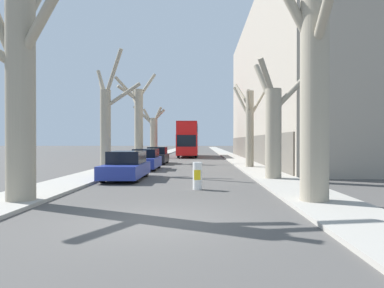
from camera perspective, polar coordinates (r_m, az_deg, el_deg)
The scene contains 16 objects.
ground_plane at distance 8.64m, azimuth -6.29°, elevation -12.73°, with size 300.00×300.00×0.00m, color #4C4947.
sidewalk_left at distance 58.69m, azimuth -4.48°, elevation -1.45°, with size 2.31×120.00×0.12m, color #A39E93.
sidewalk_right at distance 58.50m, azimuth 5.30°, elevation -1.46°, with size 2.31×120.00×0.12m, color #A39E93.
building_facade_right at distance 37.39m, azimuth 17.24°, elevation 9.15°, with size 10.08×35.07×15.34m.
street_tree_left_0 at distance 12.26m, azimuth -26.84°, elevation 10.62°, with size 4.93×3.00×8.94m.
street_tree_left_1 at distance 21.49m, azimuth -14.05°, elevation 3.37°, with size 2.98×2.43×7.39m.
street_tree_left_2 at distance 32.19m, azimuth -9.00°, elevation 4.06°, with size 3.70×4.37×8.44m.
street_tree_left_3 at distance 41.70m, azimuth -6.55°, elevation 1.89°, with size 4.17×1.81×6.42m.
street_tree_right_0 at distance 11.49m, azimuth 19.75°, elevation 9.81°, with size 1.85×3.11×7.51m.
street_tree_right_1 at distance 17.72m, azimuth 13.38°, elevation 2.71°, with size 2.52×2.07×6.06m.
street_tree_right_2 at distance 25.65m, azimuth 9.53°, elevation 3.34°, with size 2.71×4.47×6.60m.
double_decker_bus at distance 44.22m, azimuth -0.64°, elevation 1.06°, with size 2.48×10.51×4.35m.
parked_car_0 at distance 18.14m, azimuth -10.90°, elevation -3.64°, with size 1.87×4.58×1.46m.
parked_car_1 at distance 24.23m, azimuth -7.74°, elevation -2.63°, with size 1.80×4.23×1.45m.
parked_car_2 at distance 30.50m, azimuth -5.82°, elevation -1.98°, with size 1.76×4.22×1.49m.
traffic_bollard at distance 14.05m, azimuth 0.89°, elevation -5.33°, with size 0.38×0.39×1.12m.
Camera 1 is at (1.15, -8.34, 1.96)m, focal length 32.00 mm.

